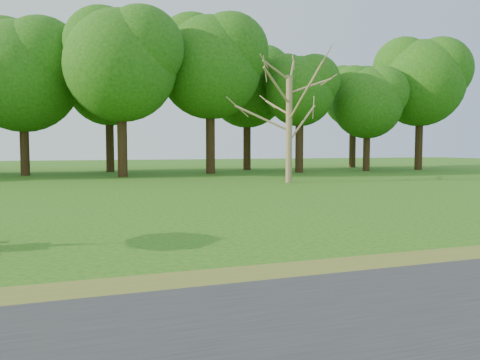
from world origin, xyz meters
name	(u,v)px	position (x,y,z in m)	size (l,w,h in m)	color
ground	(199,240)	(0.00, 0.00, 0.00)	(120.00, 120.00, 0.00)	#1F6713
road	(330,340)	(0.00, -5.00, 0.01)	(120.00, 4.00, 0.01)	#2D2D30
drygrass_strip	(249,278)	(0.00, -2.80, 0.00)	(120.00, 1.20, 0.01)	olive
treeline	(113,48)	(0.00, 22.00, 8.00)	(60.00, 12.00, 16.00)	#19520E
bare_tree	(290,31)	(7.90, 12.87, 7.57)	(8.03, 8.03, 12.46)	#876349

